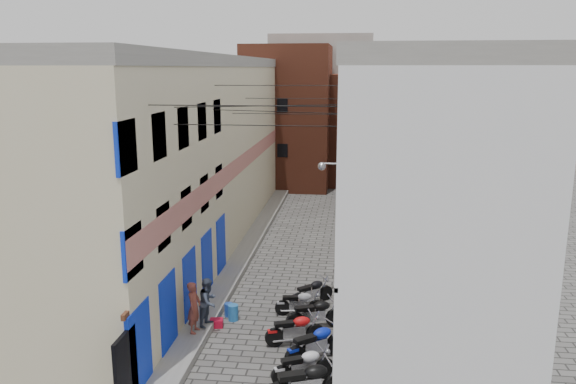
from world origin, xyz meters
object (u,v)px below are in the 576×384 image
at_px(motorcycle_d, 295,328).
at_px(person_a, 194,307).
at_px(motorcycle_g, 312,291).
at_px(person_b, 208,302).
at_px(motorcycle_c, 316,342).
at_px(motorcycle_b, 304,364).
at_px(motorcycle_a, 307,381).
at_px(water_jug_near, 233,313).
at_px(motorcycle_f, 299,302).
at_px(red_crate, 216,323).
at_px(motorcycle_e, 315,312).
at_px(water_jug_far, 229,310).

distance_m(motorcycle_d, person_a, 3.25).
height_order(motorcycle_g, person_a, person_a).
bearing_deg(person_b, motorcycle_c, -97.35).
bearing_deg(motorcycle_d, person_b, -119.26).
relative_size(motorcycle_b, person_a, 1.11).
bearing_deg(motorcycle_a, water_jug_near, -168.16).
distance_m(motorcycle_g, person_a, 4.75).
relative_size(motorcycle_f, red_crate, 3.98).
height_order(motorcycle_f, red_crate, motorcycle_f).
height_order(motorcycle_d, motorcycle_e, motorcycle_e).
bearing_deg(person_b, motorcycle_a, -121.01).
distance_m(motorcycle_a, motorcycle_e, 4.24).
xyz_separation_m(motorcycle_f, person_a, (-3.12, -2.17, 0.59)).
distance_m(motorcycle_g, person_b, 4.15).
distance_m(motorcycle_e, water_jug_near, 2.87).
height_order(water_jug_far, red_crate, water_jug_far).
relative_size(motorcycle_e, person_b, 1.25).
xyz_separation_m(motorcycle_d, person_b, (-2.89, 0.52, 0.49)).
xyz_separation_m(person_a, water_jug_near, (0.91, 1.49, -0.81)).
bearing_deg(motorcycle_e, motorcycle_f, -167.38).
bearing_deg(person_a, motorcycle_b, -114.54).
distance_m(person_b, water_jug_far, 1.54).
bearing_deg(water_jug_far, motorcycle_d, -34.96).
distance_m(motorcycle_b, water_jug_far, 4.89).
bearing_deg(motorcycle_e, water_jug_near, -116.05).
bearing_deg(motorcycle_b, water_jug_far, -167.12).
bearing_deg(motorcycle_f, person_b, -67.77).
bearing_deg(motorcycle_a, person_b, -156.57).
bearing_deg(red_crate, motorcycle_a, -49.60).
distance_m(motorcycle_e, motorcycle_g, 2.00).
height_order(motorcycle_c, motorcycle_e, motorcycle_c).
xyz_separation_m(motorcycle_c, motorcycle_f, (-0.80, 3.07, -0.11)).
height_order(water_jug_near, water_jug_far, water_jug_near).
distance_m(motorcycle_a, motorcycle_d, 3.15).
bearing_deg(motorcycle_b, person_a, -144.23).
relative_size(motorcycle_b, motorcycle_c, 0.88).
bearing_deg(motorcycle_b, motorcycle_d, 167.60).
xyz_separation_m(motorcycle_d, motorcycle_f, (-0.09, 2.14, -0.06)).
height_order(person_a, red_crate, person_a).
bearing_deg(water_jug_near, motorcycle_f, 17.10).
xyz_separation_m(person_a, water_jug_far, (0.68, 1.79, -0.85)).
height_order(motorcycle_e, water_jug_near, motorcycle_e).
bearing_deg(motorcycle_c, motorcycle_g, 147.21).
height_order(motorcycle_e, water_jug_far, motorcycle_e).
relative_size(motorcycle_b, water_jug_near, 3.36).
bearing_deg(motorcycle_c, water_jug_far, -168.54).
height_order(motorcycle_e, person_b, person_b).
relative_size(motorcycle_e, person_a, 1.20).
height_order(motorcycle_a, motorcycle_b, motorcycle_a).
relative_size(motorcycle_f, person_b, 1.07).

